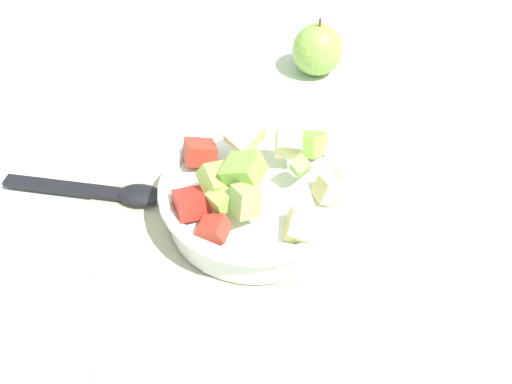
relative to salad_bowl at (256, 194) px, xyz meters
The scene contains 5 objects.
ground_plane 0.04m from the salad_bowl, 35.95° to the right, with size 2.40×2.40×0.00m, color silver.
placemat 0.04m from the salad_bowl, 35.95° to the right, with size 0.42×0.35×0.01m, color #BCB299.
salad_bowl is the anchor object (origin of this frame).
serving_spoon 0.19m from the salad_bowl, 158.30° to the left, with size 0.20×0.10×0.01m.
whole_apple 0.33m from the salad_bowl, 60.89° to the left, with size 0.08×0.08×0.09m.
Camera 1 is at (-0.10, -0.41, 0.48)m, focal length 37.32 mm.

